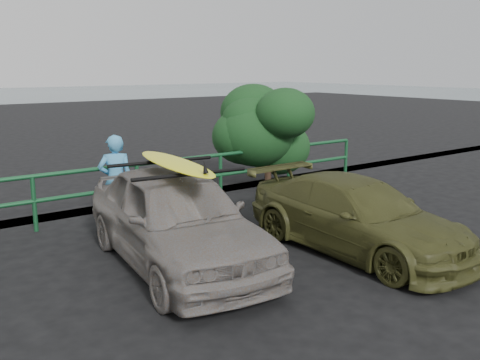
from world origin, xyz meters
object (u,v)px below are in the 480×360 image
at_px(sedan, 176,218).
at_px(man, 116,181).
at_px(guardrail, 89,195).
at_px(olive_vehicle, 357,216).
at_px(surfboard, 175,163).

xyz_separation_m(sedan, man, (0.10, 2.39, 0.13)).
distance_m(guardrail, man, 0.72).
bearing_deg(olive_vehicle, guardrail, 124.29).
bearing_deg(guardrail, olive_vehicle, -55.32).
height_order(guardrail, olive_vehicle, olive_vehicle).
xyz_separation_m(guardrail, surfboard, (0.22, -2.94, 1.02)).
distance_m(sedan, olive_vehicle, 2.86).
distance_m(guardrail, olive_vehicle, 4.98).
bearing_deg(sedan, guardrail, 101.56).
bearing_deg(sedan, surfboard, -82.75).
bearing_deg(olive_vehicle, sedan, 155.76).
bearing_deg(man, sedan, 106.98).
height_order(guardrail, sedan, sedan).
height_order(sedan, olive_vehicle, sedan).
relative_size(guardrail, man, 8.24).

